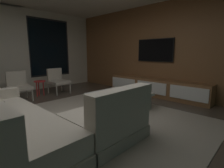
# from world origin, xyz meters

# --- Properties ---
(floor) EXTENTS (9.20, 9.20, 0.00)m
(floor) POSITION_xyz_m (0.00, 0.00, 0.00)
(floor) COLOR #473D33
(back_wall_with_window) EXTENTS (6.60, 0.30, 2.70)m
(back_wall_with_window) POSITION_xyz_m (-0.06, 3.62, 1.34)
(back_wall_with_window) COLOR beige
(back_wall_with_window) RESTS_ON floor
(media_wall) EXTENTS (0.12, 7.80, 2.70)m
(media_wall) POSITION_xyz_m (3.06, 0.00, 1.35)
(media_wall) COLOR brown
(media_wall) RESTS_ON floor
(area_rug) EXTENTS (3.20, 3.80, 0.01)m
(area_rug) POSITION_xyz_m (0.35, -0.10, 0.01)
(area_rug) COLOR gray
(area_rug) RESTS_ON floor
(sectional_couch) EXTENTS (1.98, 2.50, 0.82)m
(sectional_couch) POSITION_xyz_m (-0.81, -0.11, 0.29)
(sectional_couch) COLOR #A49C8C
(sectional_couch) RESTS_ON floor
(coffee_table) EXTENTS (1.16, 1.16, 0.36)m
(coffee_table) POSITION_xyz_m (1.16, 0.09, 0.19)
(coffee_table) COLOR #35231A
(coffee_table) RESTS_ON floor
(book_stack_on_coffee_table) EXTENTS (0.29, 0.22, 0.10)m
(book_stack_on_coffee_table) POSITION_xyz_m (1.08, 0.05, 0.42)
(book_stack_on_coffee_table) COLOR slate
(book_stack_on_coffee_table) RESTS_ON coffee_table
(accent_chair_near_window) EXTENTS (0.56, 0.58, 0.78)m
(accent_chair_near_window) POSITION_xyz_m (0.98, 2.57, 0.43)
(accent_chair_near_window) COLOR #B2ADA0
(accent_chair_near_window) RESTS_ON floor
(accent_chair_by_curtain) EXTENTS (0.57, 0.59, 0.78)m
(accent_chair_by_curtain) POSITION_xyz_m (-0.20, 2.51, 0.43)
(accent_chair_by_curtain) COLOR #B2ADA0
(accent_chair_by_curtain) RESTS_ON floor
(side_stool) EXTENTS (0.32, 0.32, 0.46)m
(side_stool) POSITION_xyz_m (0.40, 2.56, 0.37)
(side_stool) COLOR red
(side_stool) RESTS_ON floor
(media_console) EXTENTS (0.46, 3.10, 0.52)m
(media_console) POSITION_xyz_m (2.77, 0.05, 0.25)
(media_console) COLOR brown
(media_console) RESTS_ON floor
(mounted_tv) EXTENTS (0.05, 1.16, 0.67)m
(mounted_tv) POSITION_xyz_m (2.95, 0.25, 1.35)
(mounted_tv) COLOR black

